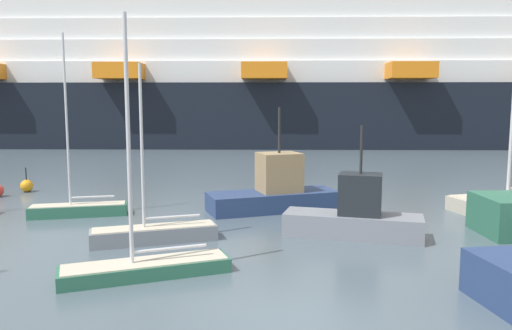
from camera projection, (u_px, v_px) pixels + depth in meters
name	position (u px, v px, depth m)	size (l,w,h in m)	color
ground_plane	(289.00, 319.00, 11.76)	(600.00, 600.00, 0.00)	#4C5B66
sailboat_0	(154.00, 232.00, 18.27)	(4.69, 2.13, 6.51)	gray
sailboat_1	(146.00, 264.00, 14.65)	(5.08, 2.59, 7.59)	#2D6B51
sailboat_5	(78.00, 207.00, 22.52)	(4.37, 1.66, 8.15)	#2D6B51
fishing_boat_0	(355.00, 216.00, 18.94)	(5.44, 3.14, 4.28)	gray
fishing_boat_1	(275.00, 191.00, 23.74)	(6.54, 3.73, 4.93)	navy
channel_buoy_1	(27.00, 186.00, 28.71)	(0.71, 0.71, 1.42)	orange
cruise_ship	(325.00, 84.00, 63.19)	(135.76, 29.45, 23.84)	black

